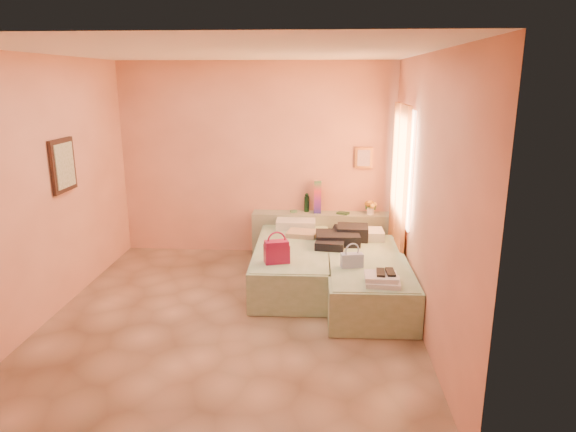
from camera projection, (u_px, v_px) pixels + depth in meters
The scene contains 16 objects.
ground at pixel (234, 316), 5.69m from camera, with size 4.50×4.50×0.00m, color tan.
room_walls at pixel (256, 149), 5.76m from camera, with size 4.02×4.51×2.81m.
headboard_ledge at pixel (322, 234), 7.57m from camera, with size 2.05×0.30×0.65m, color gray.
bed_left at pixel (293, 264), 6.56m from camera, with size 0.90×2.00×0.50m, color #A6C19B.
bed_right at pixel (366, 279), 6.08m from camera, with size 0.90×2.00×0.50m, color #A6C19B.
water_bottle at pixel (307, 203), 7.53m from camera, with size 0.07×0.07×0.26m, color #12331C.
rainbow_box at pixel (318, 197), 7.45m from camera, with size 0.10×0.10×0.47m, color #9D133D.
small_dish at pixel (294, 211), 7.53m from camera, with size 0.11×0.11×0.03m, color #457E52.
green_book at pixel (343, 213), 7.42m from camera, with size 0.16×0.12×0.03m, color #264829.
flower_vase at pixel (371, 206), 7.39m from camera, with size 0.19×0.19×0.24m, color white.
magenta_handbag at pixel (277, 252), 5.87m from camera, with size 0.28×0.16×0.26m, color #9D133D.
khaki_garment at pixel (302, 234), 6.89m from camera, with size 0.39×0.31×0.07m, color tan.
clothes_pile at pixel (342, 237), 6.56m from camera, with size 0.60×0.60×0.18m, color black.
blue_handbag at pixel (352, 260), 5.74m from camera, with size 0.25×0.11×0.16m, color #3E5995.
towel_stack at pixel (383, 280), 5.26m from camera, with size 0.35×0.30×0.10m, color white.
sandal_pair at pixel (386, 273), 5.29m from camera, with size 0.17×0.22×0.02m, color black.
Camera 1 is at (0.95, -5.16, 2.54)m, focal length 32.00 mm.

